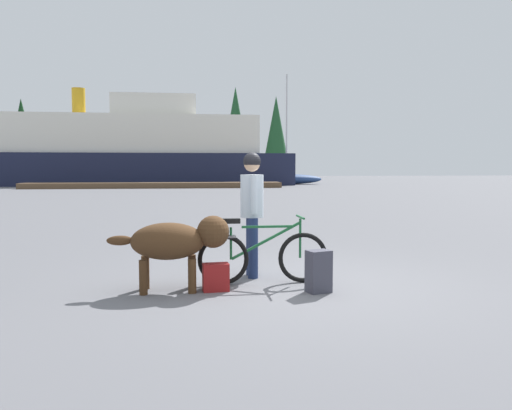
% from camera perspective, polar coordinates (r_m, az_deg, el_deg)
% --- Properties ---
extents(ground_plane, '(160.00, 160.00, 0.00)m').
position_cam_1_polar(ground_plane, '(6.57, 4.22, -9.16)').
color(ground_plane, slate).
extents(bicycle, '(1.72, 0.44, 0.89)m').
position_cam_1_polar(bicycle, '(6.63, 0.72, -5.79)').
color(bicycle, black).
rests_on(bicycle, ground_plane).
extents(person_cyclist, '(0.32, 0.53, 1.73)m').
position_cam_1_polar(person_cyclist, '(6.98, -0.46, 0.33)').
color(person_cyclist, navy).
rests_on(person_cyclist, ground_plane).
extents(dog, '(1.49, 0.54, 0.93)m').
position_cam_1_polar(dog, '(6.29, -8.94, -4.04)').
color(dog, '#472D19').
rests_on(dog, ground_plane).
extents(backpack, '(0.33, 0.28, 0.52)m').
position_cam_1_polar(backpack, '(6.25, 7.09, -7.45)').
color(backpack, '#3F3F4C').
rests_on(backpack, ground_plane).
extents(handbag_pannier, '(0.33, 0.20, 0.34)m').
position_cam_1_polar(handbag_pannier, '(6.30, -4.56, -8.14)').
color(handbag_pannier, maroon).
rests_on(handbag_pannier, ground_plane).
extents(dock_pier, '(18.66, 2.22, 0.40)m').
position_cam_1_polar(dock_pier, '(37.90, -11.41, 2.21)').
color(dock_pier, brown).
rests_on(dock_pier, ground_plane).
extents(ferry_boat, '(29.31, 8.04, 8.28)m').
position_cam_1_polar(ferry_boat, '(45.80, -14.77, 5.84)').
color(ferry_boat, '#191E38').
rests_on(ferry_boat, ground_plane).
extents(sailboat_moored, '(6.47, 1.81, 9.69)m').
position_cam_1_polar(sailboat_moored, '(45.17, 3.44, 3.03)').
color(sailboat_moored, navy).
rests_on(sailboat_moored, ground_plane).
extents(pine_tree_far_left, '(3.20, 3.20, 9.52)m').
position_cam_1_polar(pine_tree_far_left, '(65.62, -24.96, 7.76)').
color(pine_tree_far_left, '#4C331E').
rests_on(pine_tree_far_left, ground_plane).
extents(pine_tree_center, '(3.13, 3.13, 11.54)m').
position_cam_1_polar(pine_tree_center, '(63.96, -2.33, 9.39)').
color(pine_tree_center, '#4C331E').
rests_on(pine_tree_center, ground_plane).
extents(pine_tree_far_right, '(3.10, 3.10, 10.32)m').
position_cam_1_polar(pine_tree_far_right, '(63.29, 2.28, 8.52)').
color(pine_tree_far_right, '#4C331E').
rests_on(pine_tree_far_right, ground_plane).
extents(pine_tree_mid_back, '(2.86, 2.86, 10.13)m').
position_cam_1_polar(pine_tree_mid_back, '(68.11, -7.66, 8.33)').
color(pine_tree_mid_back, '#4C331E').
rests_on(pine_tree_mid_back, ground_plane).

